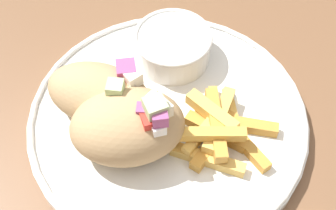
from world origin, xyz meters
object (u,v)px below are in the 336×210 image
Objects in this scene: fries_pile at (218,129)px; pita_sandwich_near at (129,126)px; sauce_ramekin at (173,45)px; pita_sandwich_far at (100,94)px; plate at (168,119)px.

pita_sandwich_near is at bearing 170.64° from fries_pile.
pita_sandwich_near is 0.12m from sauce_ramekin.
sauce_ramekin is at bearing 63.04° from pita_sandwich_far.
pita_sandwich_far reaches higher than fries_pile.
fries_pile is 0.11m from sauce_ramekin.
sauce_ramekin reaches higher than plate.
sauce_ramekin is (0.07, 0.09, -0.01)m from pita_sandwich_near.
plate is at bearing -110.11° from sauce_ramekin.
pita_sandwich_near is at bearing -126.73° from sauce_ramekin.
plate is 2.30× the size of pita_sandwich_far.
pita_sandwich_far is 0.99× the size of fries_pile.
plate is 0.06m from pita_sandwich_near.
pita_sandwich_far is at bearing 149.28° from fries_pile.
plate is at bearing 11.63° from pita_sandwich_far.
pita_sandwich_near is at bearing -154.52° from plate.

